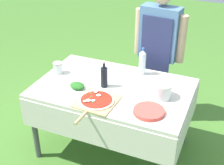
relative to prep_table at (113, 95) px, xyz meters
name	(u,v)px	position (x,y,z in m)	size (l,w,h in m)	color
ground_plane	(113,148)	(0.00, 0.00, -0.65)	(12.00, 12.00, 0.00)	#477A2D
prep_table	(113,95)	(0.00, 0.00, 0.00)	(1.41, 0.92, 0.74)	beige
person_cook	(159,46)	(0.21, 0.74, 0.23)	(0.56, 0.22, 1.49)	#70604C
pizza_on_peel	(96,101)	(-0.03, -0.30, 0.10)	(0.34, 0.52, 0.05)	tan
oil_bottle	(104,77)	(-0.08, -0.03, 0.19)	(0.06, 0.06, 0.25)	black
water_bottle	(142,62)	(0.16, 0.33, 0.22)	(0.07, 0.07, 0.28)	silver
herb_container	(77,86)	(-0.28, -0.16, 0.12)	(0.19, 0.15, 0.06)	silver
mixing_tub	(162,90)	(0.45, 0.00, 0.15)	(0.17, 0.17, 0.13)	silver
plate_stack	(149,111)	(0.42, -0.27, 0.10)	(0.25, 0.25, 0.03)	#DB4C42
sauce_jar	(58,69)	(-0.60, 0.03, 0.14)	(0.09, 0.09, 0.11)	silver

